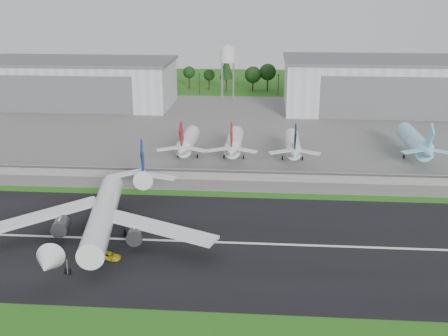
# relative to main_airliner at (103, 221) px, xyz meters

# --- Properties ---
(ground) EXTENTS (600.00, 600.00, 0.00)m
(ground) POSITION_rel_main_airliner_xyz_m (22.44, -9.57, -4.89)
(ground) COLOR #256818
(ground) RESTS_ON ground
(runway) EXTENTS (320.00, 60.00, 0.10)m
(runway) POSITION_rel_main_airliner_xyz_m (22.44, 0.43, -4.84)
(runway) COLOR black
(runway) RESTS_ON ground
(runway_centerline) EXTENTS (220.00, 1.00, 0.02)m
(runway_centerline) POSITION_rel_main_airliner_xyz_m (22.44, 0.43, -4.78)
(runway_centerline) COLOR white
(runway_centerline) RESTS_ON runway
(apron) EXTENTS (320.00, 150.00, 0.10)m
(apron) POSITION_rel_main_airliner_xyz_m (22.44, 110.43, -4.84)
(apron) COLOR slate
(apron) RESTS_ON ground
(blast_fence) EXTENTS (240.00, 0.61, 3.50)m
(blast_fence) POSITION_rel_main_airliner_xyz_m (22.44, 45.42, -3.09)
(blast_fence) COLOR gray
(blast_fence) RESTS_ON ground
(hangar_west) EXTENTS (97.00, 44.00, 23.20)m
(hangar_west) POSITION_rel_main_airliner_xyz_m (-57.56, 155.35, 6.74)
(hangar_west) COLOR silver
(hangar_west) RESTS_ON ground
(hangar_east) EXTENTS (102.00, 47.00, 25.20)m
(hangar_east) POSITION_rel_main_airliner_xyz_m (97.44, 155.35, 7.73)
(hangar_east) COLOR silver
(hangar_east) RESTS_ON ground
(water_tower) EXTENTS (8.40, 8.40, 29.40)m
(water_tower) POSITION_rel_main_airliner_xyz_m (17.44, 175.43, 19.66)
(water_tower) COLOR #99999E
(water_tower) RESTS_ON ground
(utility_poles) EXTENTS (230.00, 3.00, 12.00)m
(utility_poles) POSITION_rel_main_airliner_xyz_m (22.44, 190.43, -4.89)
(utility_poles) COLOR black
(utility_poles) RESTS_ON ground
(treeline) EXTENTS (320.00, 16.00, 22.00)m
(treeline) POSITION_rel_main_airliner_xyz_m (22.44, 205.43, -4.89)
(treeline) COLOR black
(treeline) RESTS_ON ground
(main_airliner) EXTENTS (56.52, 59.13, 18.17)m
(main_airliner) POSITION_rel_main_airliner_xyz_m (0.00, 0.00, 0.00)
(main_airliner) COLOR white
(main_airliner) RESTS_ON runway
(ground_vehicle) EXTENTS (5.89, 4.37, 1.49)m
(ground_vehicle) POSITION_rel_main_airliner_xyz_m (4.27, -9.92, -4.05)
(ground_vehicle) COLOR gold
(ground_vehicle) RESTS_ON runway
(parked_jet_red_a) EXTENTS (7.36, 31.29, 16.52)m
(parked_jet_red_a) POSITION_rel_main_airliner_xyz_m (10.86, 66.97, 1.13)
(parked_jet_red_a) COLOR white
(parked_jet_red_a) RESTS_ON ground
(parked_jet_red_b) EXTENTS (7.36, 31.29, 16.60)m
(parked_jet_red_b) POSITION_rel_main_airliner_xyz_m (27.33, 66.98, 1.21)
(parked_jet_red_b) COLOR white
(parked_jet_red_b) RESTS_ON ground
(parked_jet_navy) EXTENTS (7.36, 31.29, 16.36)m
(parked_jet_navy) POSITION_rel_main_airliner_xyz_m (47.91, 66.94, 0.99)
(parked_jet_navy) COLOR white
(parked_jet_navy) RESTS_ON ground
(parked_jet_skyblue) EXTENTS (7.36, 37.29, 16.93)m
(parked_jet_skyblue) POSITION_rel_main_airliner_xyz_m (90.90, 72.03, 1.47)
(parked_jet_skyblue) COLOR #8ED8F5
(parked_jet_skyblue) RESTS_ON ground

